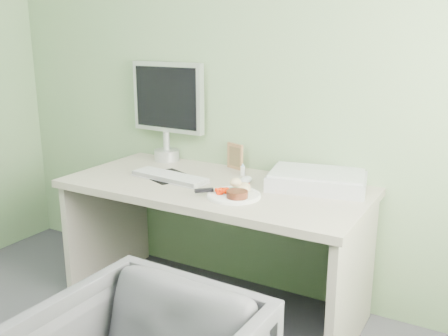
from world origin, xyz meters
The scene contains 14 objects.
wall_back centered at (0.00, 2.00, 1.35)m, with size 3.50×3.50×0.00m, color gray.
desk centered at (0.00, 1.62, 0.55)m, with size 1.60×0.75×0.73m.
plate centered at (0.19, 1.49, 0.74)m, with size 0.26×0.26×0.01m, color white.
steak centered at (0.23, 1.45, 0.76)m, with size 0.10×0.10×0.03m, color black.
potato_pile centered at (0.22, 1.54, 0.78)m, with size 0.12×0.09×0.07m, color tan.
carrot_heap centered at (0.14, 1.47, 0.76)m, with size 0.06×0.05×0.04m, color #FF2D05.
steak_knife centered at (0.08, 1.46, 0.76)m, with size 0.18×0.19×0.02m.
mousepad centered at (-0.30, 1.62, 0.73)m, with size 0.25×0.22×0.00m, color black.
keyboard centered at (-0.26, 1.58, 0.75)m, with size 0.44×0.13×0.02m, color white.
computer_mouse centered at (0.14, 1.72, 0.75)m, with size 0.06×0.10×0.04m, color white.
photo_frame centered at (-0.05, 1.95, 0.81)m, with size 0.12×0.01×0.15m, color #996847.
eyedrop_bottle centered at (0.06, 1.84, 0.76)m, with size 0.02×0.02×0.07m.
scanner centered at (0.49, 1.83, 0.77)m, with size 0.48×0.32×0.08m, color silver.
monitor centered at (-0.52, 1.94, 1.07)m, with size 0.50×0.16×0.60m.
Camera 1 is at (1.28, -0.53, 1.49)m, focal length 40.00 mm.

